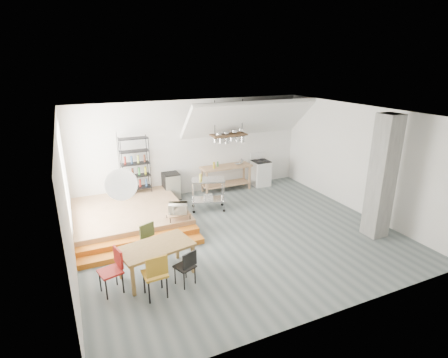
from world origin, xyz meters
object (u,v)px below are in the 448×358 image
stove (260,173)px  dining_table (156,249)px  rolling_cart (208,190)px  mini_fridge (171,186)px

stove → dining_table: stove is taller
stove → dining_table: bearing=-139.9°
rolling_cart → mini_fridge: rolling_cart is taller
dining_table → mini_fridge: 4.47m
stove → mini_fridge: bearing=179.3°
stove → dining_table: size_ratio=0.71×
stove → dining_table: (-4.92, -4.14, 0.16)m
dining_table → mini_fridge: size_ratio=1.86×
stove → mini_fridge: size_ratio=1.32×
mini_fridge → stove: bearing=-0.7°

